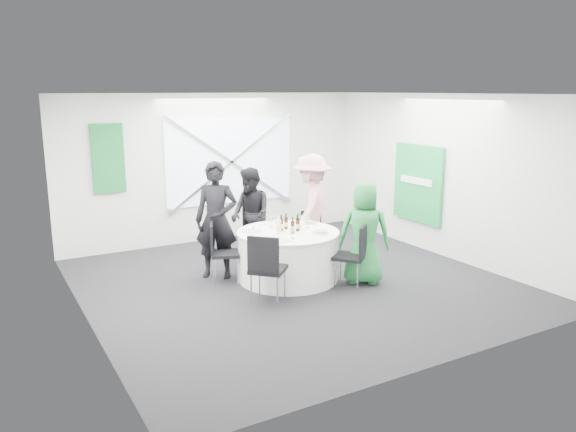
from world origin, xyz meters
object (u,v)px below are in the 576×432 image
chair_back_left (220,248)px  person_woman_pink (312,207)px  green_water_bottle (298,221)px  banquet_table (288,255)px  chair_back_right (309,233)px  person_man_back_left (216,220)px  clear_water_bottle (278,227)px  chair_front_left (266,264)px  person_woman_green (364,233)px  chair_back (257,226)px  person_man_back (251,215)px  chair_front_right (355,251)px

chair_back_left → person_woman_pink: 1.98m
chair_back_left → green_water_bottle: 1.26m
banquet_table → green_water_bottle: 0.55m
chair_back_right → banquet_table: bearing=-90.0°
person_man_back_left → clear_water_bottle: (0.68, -0.74, -0.04)m
chair_front_left → person_woman_green: 1.73m
green_water_bottle → banquet_table: bearing=-172.7°
chair_back → person_man_back: 0.26m
chair_back → person_man_back_left: bearing=-145.2°
chair_back_left → chair_front_right: (1.63, -1.19, 0.02)m
chair_back_right → green_water_bottle: green_water_bottle is taller
chair_front_left → person_woman_green: bearing=-131.6°
chair_front_left → chair_front_right: bearing=-135.4°
chair_front_left → green_water_bottle: green_water_bottle is taller
person_woman_pink → green_water_bottle: bearing=5.7°
chair_back_left → person_woman_pink: bearing=-55.2°
chair_front_right → chair_front_left: 1.47m
person_man_back → chair_back_right: bearing=57.5°
chair_back_right → person_woman_green: size_ratio=0.53×
chair_back → person_man_back_left: 1.19m
chair_back → person_woman_green: size_ratio=0.63×
chair_back_left → person_woman_green: size_ratio=0.59×
chair_back → person_man_back_left: size_ratio=0.54×
chair_front_right → clear_water_bottle: clear_water_bottle is taller
clear_water_bottle → green_water_bottle: bearing=14.4°
person_woman_green → clear_water_bottle: bearing=8.4°
banquet_table → clear_water_bottle: 0.54m
chair_front_left → person_woman_pink: bearing=-92.0°
green_water_bottle → clear_water_bottle: 0.42m
person_man_back_left → green_water_bottle: (1.08, -0.64, -0.01)m
chair_front_left → clear_water_bottle: bearing=-84.3°
banquet_table → chair_back: size_ratio=1.60×
person_woman_pink → clear_water_bottle: size_ratio=6.38×
banquet_table → person_man_back: person_man_back is taller
chair_front_right → green_water_bottle: green_water_bottle is taller
person_man_back → chair_front_left: bearing=-22.7°
person_man_back → person_woman_pink: bearing=66.8°
person_man_back → person_woman_green: size_ratio=1.02×
chair_front_left → person_woman_pink: person_woman_pink is taller
person_woman_green → clear_water_bottle: size_ratio=5.51×
chair_back_right → green_water_bottle: 1.00m
person_man_back → clear_water_bottle: person_man_back is taller
person_woman_green → clear_water_bottle: person_woman_green is taller
green_water_bottle → chair_back_right: bearing=47.4°
chair_back_right → clear_water_bottle: size_ratio=2.93×
person_man_back_left → chair_back: bearing=67.1°
chair_back → person_man_back: person_man_back is taller
person_woman_pink → green_water_bottle: 1.09m
chair_back → chair_front_left: bearing=-109.2°
person_man_back → person_woman_green: person_man_back is taller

